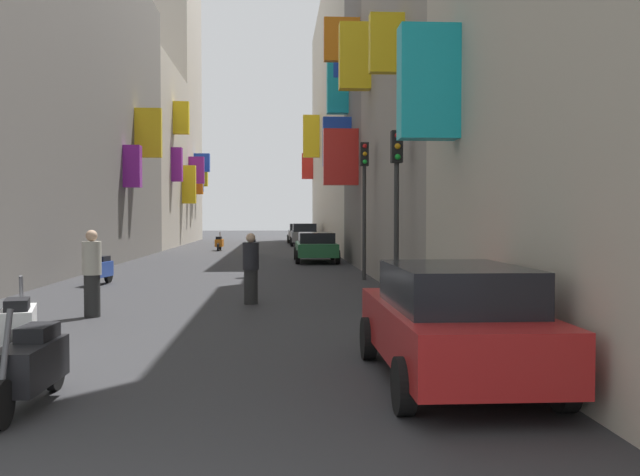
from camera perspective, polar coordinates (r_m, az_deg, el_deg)
The scene contains 19 objects.
ground_plane at distance 33.43m, azimuth -6.64°, elevation -1.75°, with size 140.00×140.00×0.00m, color #2D2D30.
building_left_mid_a at distance 48.44m, azimuth -15.28°, elevation 6.45°, with size 7.02×11.98×12.11m.
building_left_mid_b at distance 59.75m, azimuth -13.12°, elevation 10.19°, with size 7.26×10.06×21.75m.
building_right_mid_a at distance 21.97m, azimuth 13.41°, elevation 15.95°, with size 7.06×11.58×14.88m.
building_right_mid_b at distance 30.47m, azimuth 8.27°, elevation 10.20°, with size 7.38×6.69×13.04m.
building_right_mid_c at distance 48.98m, azimuth 3.83°, elevation 9.89°, with size 7.24×30.45×17.96m.
parked_car_red at distance 8.68m, azimuth 10.80°, elevation -6.69°, with size 1.86×4.22×1.45m.
parked_car_grey at distance 49.01m, azimuth -1.30°, elevation 0.32°, with size 2.00×4.19×1.56m.
parked_car_green at distance 31.21m, azimuth -0.33°, elevation -0.67°, with size 1.91×4.45×1.33m.
parked_car_silver at distance 54.48m, azimuth -1.68°, elevation 0.44°, with size 1.95×4.28×1.50m.
scooter_green at distance 36.82m, azimuth -5.65°, elevation -0.71°, with size 0.61×1.75×1.13m.
scooter_white at distance 11.19m, azimuth -23.55°, elevation -6.46°, with size 0.74×1.92×1.13m.
scooter_black at distance 8.09m, azimuth -22.69°, elevation -9.58°, with size 0.46×2.00×1.13m.
scooter_orange at distance 42.18m, azimuth -8.29°, elevation -0.40°, with size 0.46×1.85×1.13m.
scooter_blue at distance 21.75m, azimuth -17.68°, elevation -2.48°, with size 0.60×1.85×1.13m.
pedestrian_crossing at distance 16.23m, azimuth -5.71°, elevation -2.54°, with size 0.41×0.41×1.65m.
pedestrian_near_left at distance 14.79m, azimuth -18.25°, elevation -2.79°, with size 0.46×0.46×1.77m.
traffic_light_near_corner at distance 22.38m, azimuth 3.66°, elevation 4.23°, with size 0.26×0.34×4.42m.
traffic_light_far_corner at distance 16.41m, azimuth 6.32°, elevation 4.32°, with size 0.26×0.34×4.05m.
Camera 1 is at (1.85, -3.31, 2.03)m, focal length 38.91 mm.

